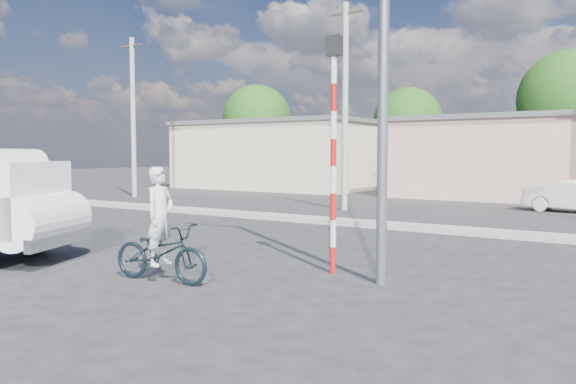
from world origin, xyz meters
The scene contains 8 objects.
ground_plane centered at (0.00, 0.00, 0.00)m, with size 120.00×120.00×0.00m, color #262528.
median centered at (0.00, 8.00, 0.08)m, with size 40.00×0.80×0.16m, color #99968E.
bicycle centered at (1.03, -0.74, 0.51)m, with size 0.68×1.95×1.03m, color black.
cyclist centered at (1.03, -0.74, 0.85)m, with size 0.62×0.41×1.71m, color silver.
car_cream centered at (5.72, 15.92, 0.60)m, with size 1.27×3.65×1.20m, color silver.
traffic_pole centered at (3.20, 1.50, 2.59)m, with size 0.28×0.18×4.36m.
building_row centered at (1.10, 22.00, 2.13)m, with size 37.80×7.30×4.44m.
utility_poles centered at (3.25, 12.00, 4.07)m, with size 35.40×0.24×8.00m.
Camera 1 is at (8.14, -7.60, 2.24)m, focal length 35.00 mm.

